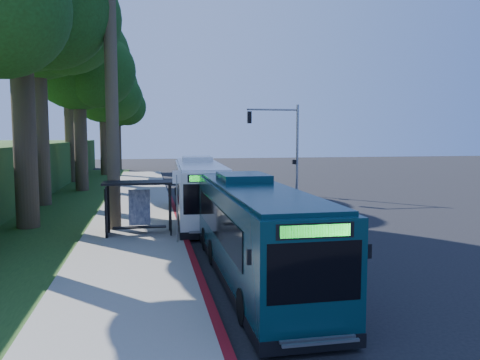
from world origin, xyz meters
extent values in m
plane|color=black|center=(0.00, 0.00, 0.00)|extent=(140.00, 140.00, 0.00)
cube|color=gray|center=(-7.30, 0.00, 0.06)|extent=(4.50, 70.00, 0.12)
cube|color=maroon|center=(-5.00, -4.00, 0.07)|extent=(0.25, 30.00, 0.13)
cube|color=#234719|center=(-13.00, 5.00, 0.03)|extent=(8.00, 70.00, 0.06)
cube|color=black|center=(-7.00, -3.00, 2.50)|extent=(3.20, 1.50, 0.10)
cube|color=black|center=(-8.45, -3.00, 1.20)|extent=(0.06, 1.30, 2.20)
cube|color=navy|center=(-7.00, -2.30, 1.25)|extent=(1.00, 0.12, 1.70)
cube|color=black|center=(-7.00, -3.10, 0.45)|extent=(2.40, 0.40, 0.06)
cube|color=black|center=(-8.40, -2.40, 1.20)|extent=(0.08, 0.08, 2.40)
cube|color=black|center=(-5.60, -2.40, 1.20)|extent=(0.08, 0.08, 2.40)
cube|color=black|center=(-8.40, -3.60, 1.20)|extent=(0.08, 0.08, 2.40)
cube|color=black|center=(-5.60, -3.60, 1.20)|extent=(0.08, 0.08, 2.40)
cylinder|color=gray|center=(-5.40, -5.00, 1.50)|extent=(0.06, 0.06, 3.00)
cube|color=white|center=(-5.40, -5.00, 2.90)|extent=(0.35, 0.04, 0.55)
cylinder|color=gray|center=(4.80, 10.00, 3.50)|extent=(0.20, 0.20, 7.00)
cylinder|color=gray|center=(2.80, 10.00, 6.60)|extent=(4.00, 0.14, 0.14)
cube|color=black|center=(1.00, 10.00, 6.00)|extent=(0.30, 0.30, 0.90)
cube|color=black|center=(4.55, 10.00, 2.60)|extent=(0.25, 0.25, 0.35)
cylinder|color=#4C3F2D|center=(-8.20, -1.50, 6.50)|extent=(0.60, 0.60, 13.00)
cylinder|color=#382B1E|center=(-12.50, 0.00, 5.25)|extent=(1.10, 1.10, 10.50)
sphere|color=#1B3A0F|center=(-10.90, -1.20, 10.50)|extent=(5.60, 5.60, 5.60)
cylinder|color=#382B1E|center=(-13.50, 8.00, 5.95)|extent=(1.18, 1.18, 11.90)
sphere|color=#1B3A0F|center=(-13.50, 8.00, 13.26)|extent=(10.00, 10.00, 10.00)
sphere|color=#1B3A0F|center=(-11.50, 6.50, 11.90)|extent=(7.00, 7.00, 7.00)
sphere|color=#1B3A0F|center=(-15.25, 9.75, 12.24)|extent=(6.50, 6.50, 6.50)
cylinder|color=#382B1E|center=(-12.00, 16.00, 4.90)|extent=(1.06, 1.06, 9.80)
sphere|color=#1B3A0F|center=(-12.00, 16.00, 10.92)|extent=(8.40, 8.40, 8.40)
sphere|color=#1B3A0F|center=(-10.32, 14.74, 9.80)|extent=(5.88, 5.88, 5.88)
sphere|color=#1B3A0F|center=(-13.47, 17.47, 10.08)|extent=(5.46, 5.46, 5.46)
cylinder|color=#382B1E|center=(-14.00, 24.00, 5.60)|extent=(1.14, 1.14, 11.20)
sphere|color=#1B3A0F|center=(-14.00, 24.00, 12.48)|extent=(9.60, 9.60, 9.60)
sphere|color=#1B3A0F|center=(-12.08, 22.56, 11.20)|extent=(6.72, 6.72, 6.72)
sphere|color=#1B3A0F|center=(-15.68, 25.68, 11.52)|extent=(6.24, 6.24, 6.24)
cylinder|color=#382B1E|center=(-11.50, 32.00, 4.55)|extent=(1.02, 1.02, 9.10)
sphere|color=#1B3A0F|center=(-11.50, 32.00, 10.14)|extent=(8.00, 8.00, 8.00)
sphere|color=#1B3A0F|center=(-9.90, 30.80, 9.10)|extent=(5.60, 5.60, 5.60)
sphere|color=#1B3A0F|center=(-12.90, 33.40, 9.36)|extent=(5.20, 5.20, 5.20)
cylinder|color=#382B1E|center=(-10.50, 40.00, 4.20)|extent=(0.98, 0.98, 8.40)
sphere|color=#1B3A0F|center=(-10.50, 40.00, 9.36)|extent=(7.00, 7.00, 7.00)
sphere|color=#1B3A0F|center=(-9.10, 38.95, 8.40)|extent=(4.90, 4.90, 4.90)
sphere|color=#1B3A0F|center=(-11.72, 41.23, 8.64)|extent=(4.55, 4.55, 4.55)
cube|color=silver|center=(-3.80, 0.97, 1.68)|extent=(2.91, 11.46, 2.70)
cube|color=black|center=(-3.80, 0.97, 0.28)|extent=(2.93, 11.51, 0.33)
cube|color=black|center=(-3.78, 1.44, 1.94)|extent=(2.85, 8.96, 1.04)
cube|color=black|center=(-4.05, -4.66, 1.89)|extent=(2.13, 0.21, 1.33)
cube|color=black|center=(-3.55, 6.60, 1.99)|extent=(1.93, 0.20, 0.95)
cube|color=#19E533|center=(-4.05, -4.67, 2.79)|extent=(1.57, 0.16, 0.27)
cube|color=silver|center=(-3.80, 0.97, 3.08)|extent=(2.69, 10.88, 0.11)
cube|color=silver|center=(-3.72, 2.86, 3.24)|extent=(1.79, 2.44, 0.33)
cylinder|color=black|center=(-5.05, -2.61, 0.47)|extent=(0.32, 0.96, 0.95)
cylinder|color=black|center=(-2.87, -2.71, 0.47)|extent=(0.32, 0.96, 0.95)
cylinder|color=black|center=(-4.70, 5.33, 0.47)|extent=(0.32, 0.96, 0.95)
cylinder|color=black|center=(-2.52, 5.24, 0.47)|extent=(0.32, 0.96, 0.95)
cube|color=#092B35|center=(-3.25, -10.28, 1.62)|extent=(2.35, 10.98, 2.61)
cube|color=black|center=(-3.25, -10.28, 0.27)|extent=(2.37, 11.04, 0.32)
cube|color=black|center=(-3.25, -9.82, 1.88)|extent=(2.40, 8.57, 1.01)
cube|color=black|center=(-3.24, -15.72, 1.83)|extent=(2.05, 0.11, 1.28)
cube|color=black|center=(-3.25, -4.84, 1.92)|extent=(1.87, 0.11, 0.92)
cube|color=#19E533|center=(-3.24, -15.73, 2.70)|extent=(1.52, 0.09, 0.26)
cube|color=#092B35|center=(-3.25, -10.28, 2.97)|extent=(2.16, 10.43, 0.11)
cube|color=#092B35|center=(-3.25, -8.45, 3.13)|extent=(1.64, 2.29, 0.32)
cylinder|color=black|center=(-4.30, -13.80, 0.46)|extent=(0.28, 0.92, 0.92)
cylinder|color=black|center=(-2.18, -13.79, 0.46)|extent=(0.28, 0.92, 0.92)
cylinder|color=black|center=(-4.31, -6.11, 0.46)|extent=(0.28, 0.92, 0.92)
cylinder|color=black|center=(-2.19, -6.11, 0.46)|extent=(0.28, 0.92, 0.92)
imported|color=white|center=(0.79, 10.24, 0.80)|extent=(4.41, 6.32, 1.60)
camera|label=1|loc=(-6.58, -24.69, 4.64)|focal=35.00mm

